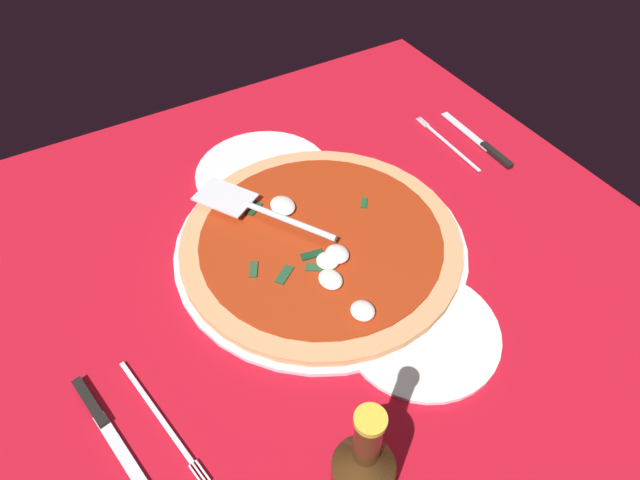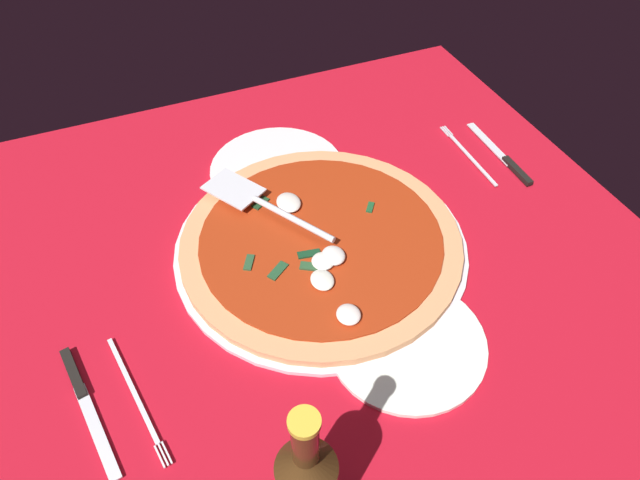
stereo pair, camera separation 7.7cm
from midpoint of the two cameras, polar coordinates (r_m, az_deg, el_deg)
name	(u,v)px [view 2 (the right image)]	position (r cm, az deg, el deg)	size (l,w,h in cm)	color
ground_plane	(327,262)	(85.06, 3.36, -2.42)	(100.31, 100.31, 0.80)	#B61021
checker_pattern	(328,260)	(84.72, 3.38, -2.22)	(100.31, 100.31, 0.10)	white
pizza_pan	(320,247)	(85.76, 2.57, -0.81)	(44.76, 44.76, 1.03)	silver
dinner_plate_left	(406,342)	(76.78, 11.73, -10.36)	(21.21, 21.21, 1.00)	white
dinner_plate_right	(278,169)	(99.27, -2.06, 7.20)	(23.51, 23.51, 1.00)	white
pizza	(320,241)	(84.72, 2.59, -0.28)	(42.86, 42.86, 2.91)	tan
pizza_server	(261,203)	(87.30, -3.53, 3.70)	(22.55, 15.60, 1.00)	silver
place_setting_near	(486,158)	(107.29, 18.64, 7.86)	(21.09, 12.53, 1.40)	white
place_setting_far	(110,400)	(74.60, -17.87, -15.51)	(21.90, 15.58, 1.40)	silver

